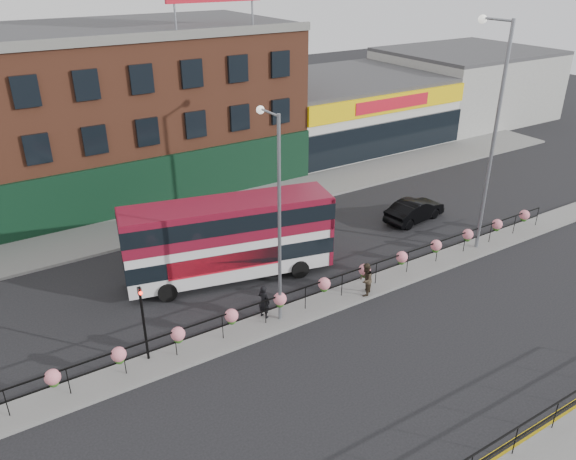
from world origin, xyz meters
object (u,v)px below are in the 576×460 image
double_decker_bus (230,232)px  lamp_column_east (492,120)px  pedestrian_a (264,301)px  lamp_column_west (276,204)px  car (415,210)px  pedestrian_b (366,280)px

double_decker_bus → lamp_column_east: lamp_column_east is taller
pedestrian_a → lamp_column_west: lamp_column_west is taller
double_decker_bus → car: (12.12, 0.08, -1.78)m
car → lamp_column_east: size_ratio=0.36×
double_decker_bus → lamp_column_east: bearing=-18.3°
pedestrian_b → lamp_column_west: size_ratio=0.18×
double_decker_bus → pedestrian_a: 4.25m
double_decker_bus → lamp_column_east: (12.37, -4.09, 4.52)m
pedestrian_b → lamp_column_east: size_ratio=0.14×
pedestrian_a → pedestrian_b: bearing=-124.7°
pedestrian_b → pedestrian_a: bearing=-47.4°
pedestrian_a → lamp_column_west: bearing=-140.7°
double_decker_bus → pedestrian_a: size_ratio=6.56×
double_decker_bus → lamp_column_west: lamp_column_west is taller
double_decker_bus → pedestrian_a: bearing=-96.4°
pedestrian_a → pedestrian_b: size_ratio=0.98×
car → pedestrian_b: 9.23m
car → lamp_column_east: 7.56m
double_decker_bus → lamp_column_west: 5.14m
double_decker_bus → pedestrian_b: (4.33, -4.88, -1.50)m
lamp_column_east → lamp_column_west: bearing=-179.5°
pedestrian_b → lamp_column_west: lamp_column_west is taller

